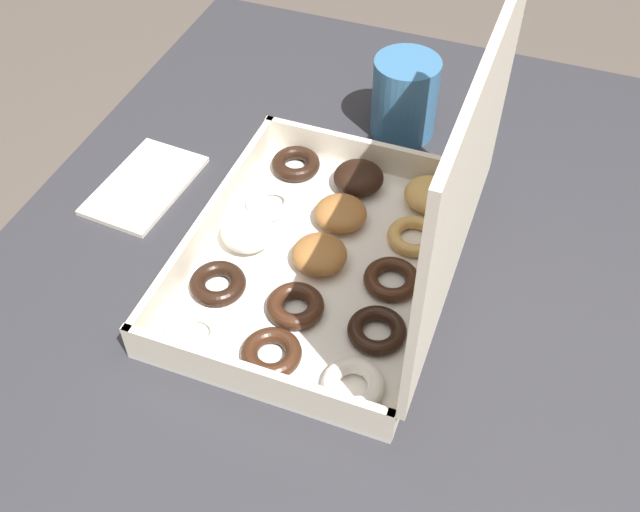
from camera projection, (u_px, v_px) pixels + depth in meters
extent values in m
cube|color=#2D2D33|center=(299.00, 318.00, 0.77)|extent=(1.08, 0.70, 0.03)
cylinder|color=#2D2D33|center=(250.00, 198.00, 1.42)|extent=(0.06, 0.06, 0.70)
cylinder|color=#2D2D33|center=(575.00, 283.00, 1.27)|extent=(0.06, 0.06, 0.70)
cube|color=silver|center=(320.00, 266.00, 0.79)|extent=(0.34, 0.26, 0.01)
cube|color=beige|center=(210.00, 222.00, 0.80)|extent=(0.34, 0.01, 0.04)
cube|color=beige|center=(439.00, 285.00, 0.74)|extent=(0.34, 0.01, 0.04)
cube|color=beige|center=(370.00, 155.00, 0.88)|extent=(0.01, 0.26, 0.04)
cube|color=beige|center=(255.00, 380.00, 0.67)|extent=(0.01, 0.26, 0.04)
cube|color=beige|center=(469.00, 175.00, 0.63)|extent=(0.34, 0.01, 0.26)
torus|color=black|center=(296.00, 164.00, 0.88)|extent=(0.06, 0.06, 0.02)
torus|color=white|center=(272.00, 201.00, 0.84)|extent=(0.06, 0.06, 0.01)
ellipsoid|color=white|center=(248.00, 232.00, 0.80)|extent=(0.06, 0.06, 0.03)
torus|color=black|center=(218.00, 283.00, 0.76)|extent=(0.06, 0.06, 0.02)
torus|color=white|center=(195.00, 333.00, 0.72)|extent=(0.06, 0.06, 0.01)
ellipsoid|color=black|center=(362.00, 178.00, 0.86)|extent=(0.06, 0.06, 0.03)
ellipsoid|color=#9E6633|center=(343.00, 214.00, 0.82)|extent=(0.06, 0.06, 0.03)
ellipsoid|color=#9E6633|center=(320.00, 254.00, 0.78)|extent=(0.06, 0.06, 0.03)
torus|color=#381E11|center=(298.00, 307.00, 0.74)|extent=(0.06, 0.06, 0.02)
torus|color=#381E11|center=(270.00, 353.00, 0.70)|extent=(0.06, 0.06, 0.02)
ellipsoid|color=tan|center=(430.00, 195.00, 0.84)|extent=(0.06, 0.06, 0.03)
torus|color=tan|center=(414.00, 236.00, 0.81)|extent=(0.06, 0.06, 0.01)
torus|color=#381E11|center=(391.00, 279.00, 0.76)|extent=(0.06, 0.06, 0.01)
torus|color=black|center=(377.00, 330.00, 0.72)|extent=(0.06, 0.06, 0.02)
torus|color=white|center=(353.00, 385.00, 0.68)|extent=(0.06, 0.06, 0.02)
cylinder|color=teal|center=(405.00, 97.00, 0.91)|extent=(0.08, 0.08, 0.10)
cylinder|color=black|center=(408.00, 65.00, 0.88)|extent=(0.07, 0.07, 0.01)
cube|color=silver|center=(145.00, 185.00, 0.88)|extent=(0.15, 0.10, 0.01)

